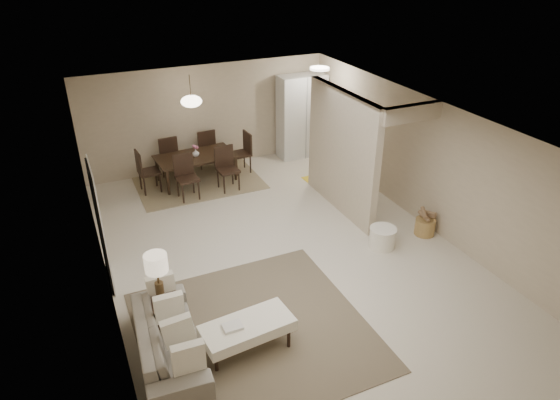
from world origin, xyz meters
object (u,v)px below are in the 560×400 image
sofa (169,340)px  round_pouf (382,238)px  ottoman_bench (247,328)px  wicker_basket (425,227)px  pantry_cabinet (302,116)px  dining_table (197,169)px  side_table (163,315)px

sofa → round_pouf: sofa is taller
ottoman_bench → wicker_basket: (4.18, 1.43, -0.20)m
pantry_cabinet → dining_table: size_ratio=1.17×
side_table → round_pouf: (4.15, 0.54, -0.08)m
ottoman_bench → pantry_cabinet: bearing=52.5°
side_table → wicker_basket: 5.18m
sofa → wicker_basket: size_ratio=5.31×
dining_table → wicker_basket: bearing=-54.8°
ottoman_bench → wicker_basket: bearing=13.7°
sofa → dining_table: (1.88, 5.21, 0.02)m
side_table → dining_table: bearing=68.5°
pantry_cabinet → sofa: 7.46m
pantry_cabinet → side_table: pantry_cabinet is taller
round_pouf → wicker_basket: bearing=1.5°
pantry_cabinet → ottoman_bench: 7.09m
side_table → wicker_basket: bearing=6.3°
wicker_basket → dining_table: dining_table is taller
wicker_basket → dining_table: 5.26m
side_table → wicker_basket: (5.15, 0.57, -0.11)m
wicker_basket → dining_table: size_ratio=0.21×
ottoman_bench → round_pouf: bearing=18.6°
pantry_cabinet → ottoman_bench: size_ratio=1.61×
ottoman_bench → side_table: (-0.97, 0.86, -0.09)m
sofa → wicker_basket: 5.32m
sofa → pantry_cabinet: bearing=-36.4°
ottoman_bench → sofa: bearing=158.5°
sofa → wicker_basket: sofa is taller
pantry_cabinet → dining_table: 3.04m
ottoman_bench → wicker_basket: size_ratio=3.42×
ottoman_bench → dining_table: bearing=76.0°
sofa → wicker_basket: (5.20, 1.13, -0.13)m
ottoman_bench → wicker_basket: ottoman_bench is taller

